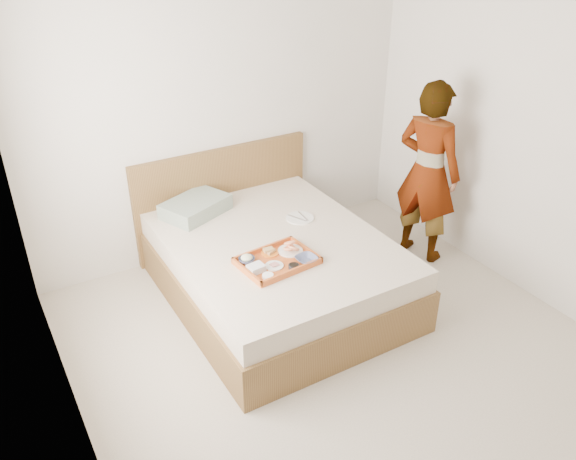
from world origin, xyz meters
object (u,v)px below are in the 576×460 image
(person, at_px, (428,173))
(dinner_plate, at_px, (300,218))
(bed, at_px, (276,268))
(tray, at_px, (277,260))

(person, bearing_deg, dinner_plate, 58.63)
(dinner_plate, xyz_separation_m, person, (1.11, -0.27, 0.26))
(bed, xyz_separation_m, tray, (-0.16, -0.30, 0.29))
(tray, bearing_deg, dinner_plate, 39.47)
(tray, distance_m, person, 1.65)
(bed, distance_m, person, 1.55)
(tray, xyz_separation_m, person, (1.61, 0.23, 0.24))
(tray, xyz_separation_m, dinner_plate, (0.50, 0.50, -0.02))
(person, bearing_deg, tray, 80.34)
(bed, bearing_deg, tray, -117.83)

